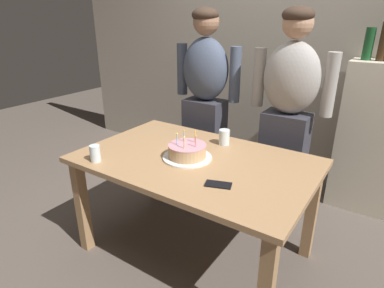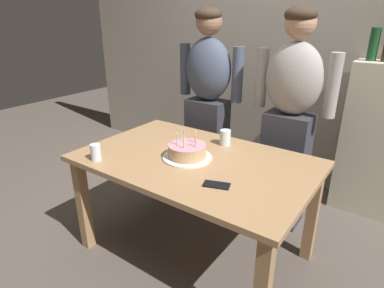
{
  "view_description": "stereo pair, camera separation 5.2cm",
  "coord_description": "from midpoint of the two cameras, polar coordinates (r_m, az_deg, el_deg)",
  "views": [
    {
      "loc": [
        1.04,
        -1.58,
        1.6
      ],
      "look_at": [
        -0.02,
        -0.01,
        0.84
      ],
      "focal_mm": 30.06,
      "sensor_mm": 36.0,
      "label": 1
    },
    {
      "loc": [
        1.08,
        -1.55,
        1.6
      ],
      "look_at": [
        -0.02,
        -0.01,
        0.84
      ],
      "focal_mm": 30.06,
      "sensor_mm": 36.0,
      "label": 2
    }
  ],
  "objects": [
    {
      "name": "person_man_bearded",
      "position": [
        2.81,
        1.78,
        6.93
      ],
      "size": [
        0.61,
        0.27,
        1.66
      ],
      "rotation": [
        0.0,
        0.0,
        3.14
      ],
      "color": "#33333D",
      "rests_on": "ground_plane"
    },
    {
      "name": "person_woman_cardigan",
      "position": [
        2.52,
        15.92,
        4.29
      ],
      "size": [
        0.61,
        0.27,
        1.66
      ],
      "rotation": [
        0.0,
        0.0,
        3.14
      ],
      "color": "#33333D",
      "rests_on": "ground_plane"
    },
    {
      "name": "dining_table",
      "position": [
        2.12,
        -0.15,
        -4.96
      ],
      "size": [
        1.5,
        0.96,
        0.74
      ],
      "color": "#A37A51",
      "rests_on": "ground_plane"
    },
    {
      "name": "water_glass_far",
      "position": [
        2.29,
        5.09,
        1.21
      ],
      "size": [
        0.08,
        0.08,
        0.11
      ],
      "primitive_type": "cylinder",
      "color": "silver",
      "rests_on": "dining_table"
    },
    {
      "name": "cell_phone",
      "position": [
        1.77,
        3.84,
        -7.2
      ],
      "size": [
        0.16,
        0.11,
        0.01
      ],
      "primitive_type": "cube",
      "rotation": [
        0.0,
        0.0,
        0.33
      ],
      "color": "black",
      "rests_on": "dining_table"
    },
    {
      "name": "shelf_cabinet",
      "position": [
        3.05,
        30.4,
        0.7
      ],
      "size": [
        0.69,
        0.3,
        1.56
      ],
      "color": "beige",
      "rests_on": "ground_plane"
    },
    {
      "name": "water_glass_near",
      "position": [
        2.12,
        -17.49,
        -1.6
      ],
      "size": [
        0.07,
        0.07,
        0.11
      ],
      "primitive_type": "cylinder",
      "color": "silver",
      "rests_on": "dining_table"
    },
    {
      "name": "ground_plane",
      "position": [
        2.48,
        -0.14,
        -18.32
      ],
      "size": [
        10.0,
        10.0,
        0.0
      ],
      "primitive_type": "plane",
      "color": "#564C44"
    },
    {
      "name": "birthday_cake",
      "position": [
        2.06,
        -1.58,
        -1.42
      ],
      "size": [
        0.32,
        0.32,
        0.17
      ],
      "color": "white",
      "rests_on": "dining_table"
    },
    {
      "name": "back_wall",
      "position": [
        3.31,
        15.63,
        15.94
      ],
      "size": [
        5.2,
        0.1,
        2.6
      ],
      "primitive_type": "cube",
      "color": "#9E9384",
      "rests_on": "ground_plane"
    }
  ]
}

